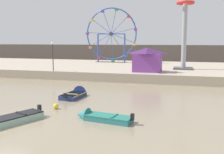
# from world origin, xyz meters

# --- Properties ---
(ground_plane) EXTENTS (240.00, 240.00, 0.00)m
(ground_plane) POSITION_xyz_m (0.00, 0.00, 0.00)
(ground_plane) COLOR gray
(quay_promenade) EXTENTS (110.00, 22.94, 1.21)m
(quay_promenade) POSITION_xyz_m (0.00, 30.23, 0.61)
(quay_promenade) COLOR tan
(quay_promenade) RESTS_ON ground_plane
(distant_town_skyline) EXTENTS (140.00, 3.00, 4.40)m
(distant_town_skyline) POSITION_xyz_m (0.00, 54.82, 2.20)
(distant_town_skyline) COLOR #564C47
(distant_town_skyline) RESTS_ON ground_plane
(motorboat_teal_painted) EXTENTS (4.37, 1.78, 1.11)m
(motorboat_teal_painted) POSITION_xyz_m (5.65, 2.28, 0.23)
(motorboat_teal_painted) COLOR teal
(motorboat_teal_painted) RESTS_ON ground_plane
(motorboat_seafoam) EXTENTS (2.96, 4.86, 1.20)m
(motorboat_seafoam) POSITION_xyz_m (0.11, -0.49, 0.27)
(motorboat_seafoam) COLOR #93BCAD
(motorboat_seafoam) RESTS_ON ground_plane
(motorboat_navy_blue) EXTENTS (1.73, 3.93, 1.46)m
(motorboat_navy_blue) POSITION_xyz_m (1.01, 9.28, 0.23)
(motorboat_navy_blue) COLOR navy
(motorboat_navy_blue) RESTS_ON ground_plane
(ferris_wheel_blue_frame) EXTENTS (10.35, 1.20, 10.64)m
(ferris_wheel_blue_frame) POSITION_xyz_m (-3.25, 36.41, 6.56)
(ferris_wheel_blue_frame) COLOR #334CA8
(ferris_wheel_blue_frame) RESTS_ON quay_promenade
(drop_tower_steel_tower) EXTENTS (2.80, 2.80, 14.63)m
(drop_tower_steel_tower) POSITION_xyz_m (10.75, 26.84, 8.23)
(drop_tower_steel_tower) COLOR #999EA3
(drop_tower_steel_tower) RESTS_ON quay_promenade
(carnival_booth_purple_stall) EXTENTS (4.15, 2.88, 3.28)m
(carnival_booth_purple_stall) POSITION_xyz_m (6.08, 21.82, 2.92)
(carnival_booth_purple_stall) COLOR purple
(carnival_booth_purple_stall) RESTS_ON quay_promenade
(promenade_lamp_near) EXTENTS (0.32, 0.32, 4.03)m
(promenade_lamp_near) POSITION_xyz_m (-6.79, 19.18, 3.83)
(promenade_lamp_near) COLOR #2D2D33
(promenade_lamp_near) RESTS_ON quay_promenade
(mooring_buoy_orange) EXTENTS (0.44, 0.44, 0.44)m
(mooring_buoy_orange) POSITION_xyz_m (1.35, 4.25, 0.22)
(mooring_buoy_orange) COLOR yellow
(mooring_buoy_orange) RESTS_ON ground_plane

